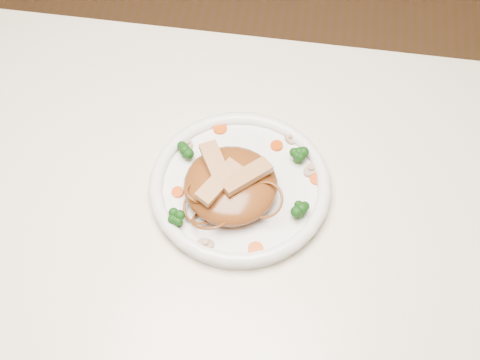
# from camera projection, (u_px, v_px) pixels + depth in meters

# --- Properties ---
(table) EXTENTS (1.20, 0.80, 0.75)m
(table) POSITION_uv_depth(u_px,v_px,m) (195.00, 261.00, 0.97)
(table) COLOR beige
(table) RESTS_ON ground
(plate) EXTENTS (0.31, 0.31, 0.02)m
(plate) POSITION_uv_depth(u_px,v_px,m) (240.00, 188.00, 0.92)
(plate) COLOR white
(plate) RESTS_ON table
(noodle_mound) EXTENTS (0.14, 0.14, 0.04)m
(noodle_mound) POSITION_uv_depth(u_px,v_px,m) (231.00, 185.00, 0.89)
(noodle_mound) COLOR brown
(noodle_mound) RESTS_ON plate
(chicken_a) EXTENTS (0.07, 0.07, 0.01)m
(chicken_a) POSITION_uv_depth(u_px,v_px,m) (246.00, 176.00, 0.86)
(chicken_a) COLOR tan
(chicken_a) RESTS_ON noodle_mound
(chicken_b) EXTENTS (0.06, 0.08, 0.01)m
(chicken_b) POSITION_uv_depth(u_px,v_px,m) (216.00, 166.00, 0.87)
(chicken_b) COLOR tan
(chicken_b) RESTS_ON noodle_mound
(chicken_c) EXTENTS (0.06, 0.08, 0.01)m
(chicken_c) POSITION_uv_depth(u_px,v_px,m) (219.00, 182.00, 0.86)
(chicken_c) COLOR tan
(chicken_c) RESTS_ON noodle_mound
(broccoli_0) EXTENTS (0.03, 0.03, 0.03)m
(broccoli_0) POSITION_uv_depth(u_px,v_px,m) (298.00, 155.00, 0.93)
(broccoli_0) COLOR #0F3E0C
(broccoli_0) RESTS_ON plate
(broccoli_1) EXTENTS (0.03, 0.03, 0.03)m
(broccoli_1) POSITION_uv_depth(u_px,v_px,m) (185.00, 150.00, 0.93)
(broccoli_1) COLOR #0F3E0C
(broccoli_1) RESTS_ON plate
(broccoli_2) EXTENTS (0.04, 0.04, 0.03)m
(broccoli_2) POSITION_uv_depth(u_px,v_px,m) (177.00, 217.00, 0.87)
(broccoli_2) COLOR #0F3E0C
(broccoli_2) RESTS_ON plate
(broccoli_3) EXTENTS (0.02, 0.02, 0.03)m
(broccoli_3) POSITION_uv_depth(u_px,v_px,m) (300.00, 210.00, 0.88)
(broccoli_3) COLOR #0F3E0C
(broccoli_3) RESTS_ON plate
(carrot_0) EXTENTS (0.02, 0.02, 0.00)m
(carrot_0) POSITION_uv_depth(u_px,v_px,m) (277.00, 146.00, 0.95)
(carrot_0) COLOR #CB4C07
(carrot_0) RESTS_ON plate
(carrot_1) EXTENTS (0.02, 0.02, 0.00)m
(carrot_1) POSITION_uv_depth(u_px,v_px,m) (178.00, 192.00, 0.90)
(carrot_1) COLOR #CB4C07
(carrot_1) RESTS_ON plate
(carrot_2) EXTENTS (0.02, 0.02, 0.00)m
(carrot_2) POSITION_uv_depth(u_px,v_px,m) (317.00, 178.00, 0.92)
(carrot_2) COLOR #CB4C07
(carrot_2) RESTS_ON plate
(carrot_3) EXTENTS (0.03, 0.03, 0.00)m
(carrot_3) POSITION_uv_depth(u_px,v_px,m) (220.00, 128.00, 0.97)
(carrot_3) COLOR #CB4C07
(carrot_3) RESTS_ON plate
(carrot_4) EXTENTS (0.03, 0.03, 0.00)m
(carrot_4) POSITION_uv_depth(u_px,v_px,m) (256.00, 249.00, 0.85)
(carrot_4) COLOR #CB4C07
(carrot_4) RESTS_ON plate
(mushroom_0) EXTENTS (0.03, 0.03, 0.01)m
(mushroom_0) POSITION_uv_depth(u_px,v_px,m) (205.00, 244.00, 0.86)
(mushroom_0) COLOR #BBA78C
(mushroom_0) RESTS_ON plate
(mushroom_1) EXTENTS (0.04, 0.04, 0.01)m
(mushroom_1) POSITION_uv_depth(u_px,v_px,m) (311.00, 170.00, 0.93)
(mushroom_1) COLOR #BBA78C
(mushroom_1) RESTS_ON plate
(mushroom_2) EXTENTS (0.03, 0.03, 0.01)m
(mushroom_2) POSITION_uv_depth(u_px,v_px,m) (188.00, 145.00, 0.95)
(mushroom_2) COLOR #BBA78C
(mushroom_2) RESTS_ON plate
(mushroom_3) EXTENTS (0.03, 0.03, 0.01)m
(mushroom_3) POSITION_uv_depth(u_px,v_px,m) (290.00, 139.00, 0.96)
(mushroom_3) COLOR #BBA78C
(mushroom_3) RESTS_ON plate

